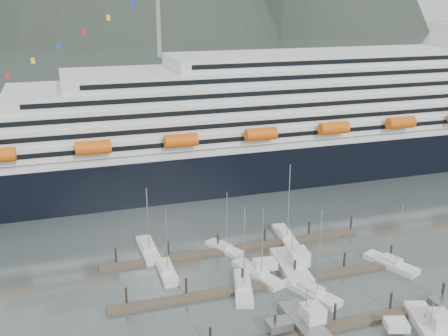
{
  "coord_description": "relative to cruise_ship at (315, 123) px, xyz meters",
  "views": [
    {
      "loc": [
        -32.73,
        -63.91,
        43.16
      ],
      "look_at": [
        -5.28,
        22.0,
        13.67
      ],
      "focal_mm": 42.0,
      "sensor_mm": 36.0,
      "label": 1
    }
  ],
  "objects": [
    {
      "name": "cruise_ship",
      "position": [
        0.0,
        0.0,
        0.0
      ],
      "size": [
        210.0,
        30.4,
        50.3
      ],
      "color": "black",
      "rests_on": "ground"
    },
    {
      "name": "dock_near",
      "position": [
        -34.95,
        -64.89,
        -11.73
      ],
      "size": [
        48.18,
        2.28,
        3.2
      ],
      "color": "#4D4131",
      "rests_on": "ground"
    },
    {
      "name": "sailboat_a",
      "position": [
        -48.53,
        -43.69,
        -11.63
      ],
      "size": [
        2.54,
        8.6,
        12.38
      ],
      "rotation": [
        0.0,
        0.0,
        1.56
      ],
      "color": "silver",
      "rests_on": "ground"
    },
    {
      "name": "sailboat_d",
      "position": [
        -34.65,
        -48.71,
        -11.63
      ],
      "size": [
        5.82,
        10.91,
        12.72
      ],
      "rotation": [
        0.0,
        0.0,
        1.9
      ],
      "color": "silver",
      "rests_on": "ground"
    },
    {
      "name": "sailboat_f",
      "position": [
        -37.05,
        -38.32,
        -11.64
      ],
      "size": [
        5.49,
        7.84,
        11.68
      ],
      "rotation": [
        0.0,
        0.0,
        2.05
      ],
      "color": "silver",
      "rests_on": "ground"
    },
    {
      "name": "dock_far",
      "position": [
        -34.95,
        -38.89,
        -11.73
      ],
      "size": [
        48.18,
        2.28,
        3.2
      ],
      "color": "#4D4131",
      "rests_on": "ground"
    },
    {
      "name": "trawler_c",
      "position": [
        -18.15,
        -69.9,
        -11.22
      ],
      "size": [
        9.42,
        12.47,
        6.12
      ],
      "rotation": [
        0.0,
        0.0,
        1.28
      ],
      "color": "silver",
      "rests_on": "ground"
    },
    {
      "name": "sailboat_g",
      "position": [
        -24.64,
        -37.52,
        -11.61
      ],
      "size": [
        3.75,
        10.53,
        15.44
      ],
      "rotation": [
        0.0,
        0.0,
        1.45
      ],
      "color": "silver",
      "rests_on": "ground"
    },
    {
      "name": "ground",
      "position": [
        -30.03,
        -54.94,
        -12.04
      ],
      "size": [
        1600.0,
        1600.0,
        0.0
      ],
      "primitive_type": "plane",
      "color": "#485554",
      "rests_on": "ground"
    },
    {
      "name": "sailboat_c",
      "position": [
        -28.86,
        -56.6,
        -11.6
      ],
      "size": [
        6.28,
        10.13,
        14.69
      ],
      "rotation": [
        0.0,
        0.0,
        1.97
      ],
      "color": "silver",
      "rests_on": "ground"
    },
    {
      "name": "trawler_e",
      "position": [
        -28.84,
        -48.74,
        -11.08
      ],
      "size": [
        9.32,
        12.21,
        7.74
      ],
      "rotation": [
        0.0,
        0.0,
        1.47
      ],
      "color": "silver",
      "rests_on": "ground"
    },
    {
      "name": "sailboat_h",
      "position": [
        -12.02,
        -52.46,
        -11.62
      ],
      "size": [
        6.1,
        9.73,
        11.96
      ],
      "rotation": [
        0.0,
        0.0,
        1.96
      ],
      "color": "silver",
      "rests_on": "ground"
    },
    {
      "name": "dock_mid",
      "position": [
        -34.95,
        -51.89,
        -11.73
      ],
      "size": [
        48.18,
        2.28,
        3.2
      ],
      "color": "#4D4131",
      "rests_on": "ground"
    },
    {
      "name": "sailboat_e",
      "position": [
        -50.07,
        -34.95,
        -11.62
      ],
      "size": [
        2.96,
        10.44,
        12.92
      ],
      "rotation": [
        0.0,
        0.0,
        1.6
      ],
      "color": "silver",
      "rests_on": "ground"
    },
    {
      "name": "sailboat_b",
      "position": [
        -38.31,
        -52.15,
        -11.61
      ],
      "size": [
        5.46,
        10.41,
        14.79
      ],
      "rotation": [
        0.0,
        0.0,
        1.27
      ],
      "color": "silver",
      "rests_on": "ground"
    },
    {
      "name": "trawler_b",
      "position": [
        -33.65,
        -63.88,
        -11.16
      ],
      "size": [
        8.1,
        10.63,
        6.82
      ],
      "rotation": [
        0.0,
        0.0,
        1.61
      ],
      "color": "gray",
      "rests_on": "ground"
    }
  ]
}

